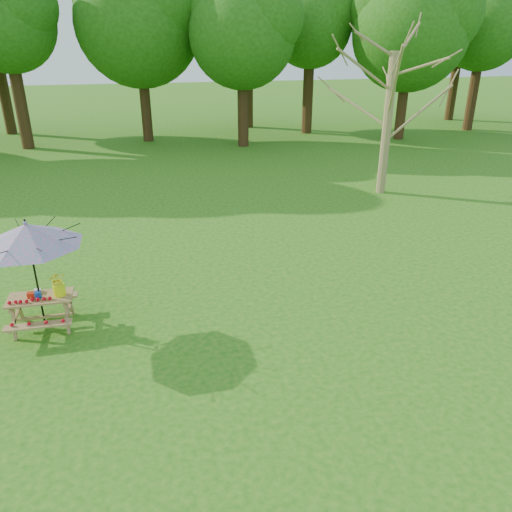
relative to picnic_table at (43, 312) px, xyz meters
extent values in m
plane|color=#1D6413|center=(1.89, -4.30, -0.33)|extent=(120.00, 120.00, 0.00)
cylinder|color=#8F7E4E|center=(10.60, 7.05, 2.08)|extent=(0.37, 0.37, 4.81)
cube|color=#A08348|center=(0.00, 0.00, 0.32)|extent=(1.20, 0.62, 0.04)
cube|color=#A08348|center=(0.00, -0.55, 0.03)|extent=(1.20, 0.22, 0.04)
cube|color=#A08348|center=(0.00, 0.55, 0.03)|extent=(1.20, 0.22, 0.04)
cylinder|color=black|center=(0.00, 0.00, 0.80)|extent=(0.04, 0.04, 2.25)
cone|color=teal|center=(0.00, 0.00, 1.62)|extent=(2.55, 2.55, 0.42)
sphere|color=teal|center=(0.00, 0.00, 1.85)|extent=(0.08, 0.08, 0.08)
cube|color=red|center=(-0.15, 0.02, 0.39)|extent=(0.14, 0.12, 0.10)
cylinder|color=#1540AB|center=(-0.01, -0.04, 0.41)|extent=(0.13, 0.13, 0.13)
cube|color=beige|center=(-0.07, 0.19, 0.38)|extent=(0.13, 0.13, 0.07)
cylinder|color=#F9FF0D|center=(0.37, -0.01, 0.46)|extent=(0.22, 0.22, 0.22)
imported|color=yellow|center=(0.37, -0.01, 0.68)|extent=(0.37, 0.35, 0.34)
camera|label=1|loc=(2.15, -9.17, 4.95)|focal=35.00mm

